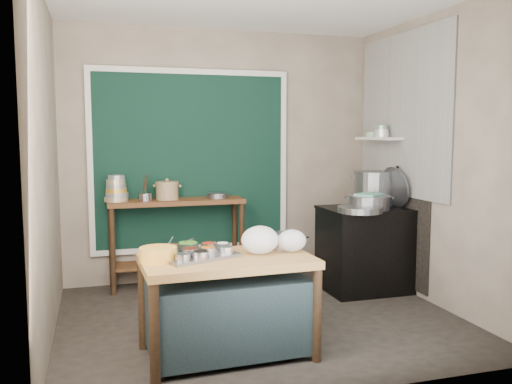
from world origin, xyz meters
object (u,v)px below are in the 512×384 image
object	(u,v)px
stove_block	(367,250)
condiment_tray	(196,256)
saucepan	(281,241)
steamer	(369,203)
utensil_cup	(145,197)
yellow_basin	(158,254)
prep_table	(227,306)
stock_pot	(374,188)
back_counter	(177,243)
ceramic_crock	(167,191)

from	to	relation	value
stove_block	condiment_tray	world-z (taller)	stove_block
saucepan	steamer	size ratio (longest dim) A/B	0.51
utensil_cup	yellow_basin	bearing A→B (deg)	-92.54
prep_table	steamer	world-z (taller)	steamer
prep_table	yellow_basin	bearing A→B (deg)	177.77
condiment_tray	stock_pot	distance (m)	2.62
condiment_tray	stock_pot	xyz separation A→B (m)	(2.22, 1.37, 0.30)
back_counter	ceramic_crock	world-z (taller)	ceramic_crock
yellow_basin	ceramic_crock	world-z (taller)	ceramic_crock
utensil_cup	steamer	size ratio (longest dim) A/B	0.31
condiment_tray	saucepan	distance (m)	0.71
steamer	stock_pot	bearing A→B (deg)	53.62
stove_block	utensil_cup	distance (m)	2.40
back_counter	yellow_basin	distance (m)	2.04
yellow_basin	back_counter	bearing A→B (deg)	77.95
stove_block	saucepan	size ratio (longest dim) A/B	3.95
yellow_basin	stock_pot	distance (m)	2.89
saucepan	back_counter	bearing A→B (deg)	102.80
yellow_basin	stock_pot	bearing A→B (deg)	29.73
stove_block	stock_pot	bearing A→B (deg)	46.43
stock_pot	saucepan	bearing A→B (deg)	-140.21
saucepan	stock_pot	distance (m)	1.99
yellow_basin	steamer	world-z (taller)	steamer
prep_table	saucepan	distance (m)	0.67
stove_block	ceramic_crock	bearing A→B (deg)	159.49
prep_table	yellow_basin	size ratio (longest dim) A/B	4.67
prep_table	yellow_basin	xyz separation A→B (m)	(-0.50, 0.00, 0.43)
stove_block	saucepan	distance (m)	1.76
back_counter	utensil_cup	xyz separation A→B (m)	(-0.34, -0.06, 0.52)
back_counter	utensil_cup	size ratio (longest dim) A/B	10.37
prep_table	back_counter	xyz separation A→B (m)	(-0.08, 1.97, 0.10)
prep_table	utensil_cup	xyz separation A→B (m)	(-0.42, 1.92, 0.62)
stove_block	stock_pot	distance (m)	0.69
yellow_basin	steamer	xyz separation A→B (m)	(2.27, 1.11, 0.15)
ceramic_crock	stock_pot	world-z (taller)	stock_pot
yellow_basin	prep_table	bearing A→B (deg)	-0.37
yellow_basin	saucepan	size ratio (longest dim) A/B	1.17
yellow_basin	stove_block	bearing A→B (deg)	28.12
prep_table	back_counter	world-z (taller)	back_counter
ceramic_crock	prep_table	bearing A→B (deg)	-84.89
condiment_tray	utensil_cup	bearing A→B (deg)	96.07
utensil_cup	ceramic_crock	xyz separation A→B (m)	(0.24, 0.07, 0.04)
stock_pot	yellow_basin	bearing A→B (deg)	-150.27
stove_block	saucepan	xyz separation A→B (m)	(-1.34, -1.08, 0.39)
condiment_tray	stock_pot	world-z (taller)	stock_pot
stock_pot	steamer	world-z (taller)	stock_pot
ceramic_crock	stove_block	bearing A→B (deg)	-20.51
prep_table	condiment_tray	size ratio (longest dim) A/B	2.27
back_counter	condiment_tray	xyz separation A→B (m)	(-0.14, -1.91, 0.29)
prep_table	steamer	bearing A→B (deg)	30.42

